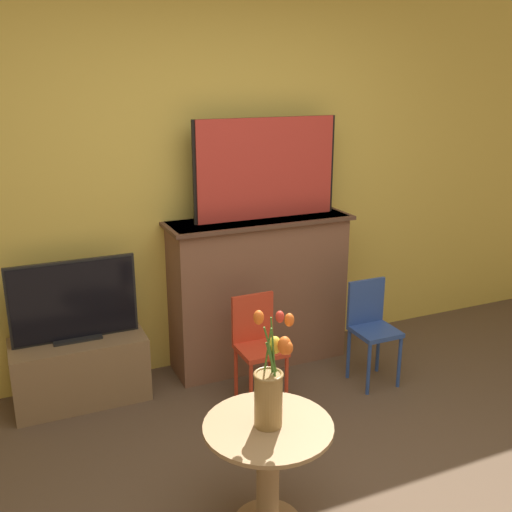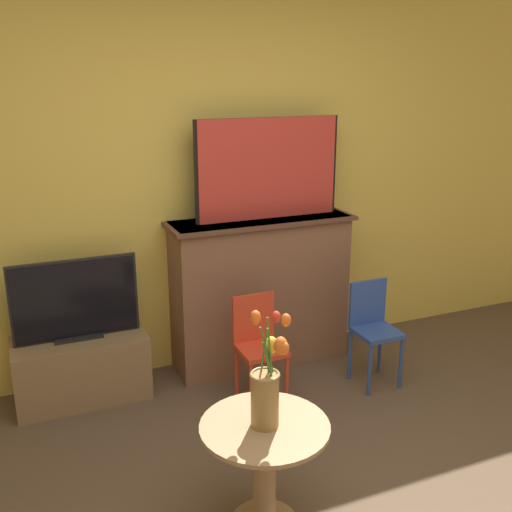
{
  "view_description": "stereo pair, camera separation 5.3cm",
  "coord_description": "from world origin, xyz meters",
  "px_view_note": "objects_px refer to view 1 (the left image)",
  "views": [
    {
      "loc": [
        -1.25,
        -1.65,
        1.99
      ],
      "look_at": [
        0.03,
        1.25,
        1.02
      ],
      "focal_mm": 42.0,
      "sensor_mm": 36.0,
      "label": 1
    },
    {
      "loc": [
        -1.2,
        -1.67,
        1.99
      ],
      "look_at": [
        0.03,
        1.25,
        1.02
      ],
      "focal_mm": 42.0,
      "sensor_mm": 36.0,
      "label": 2
    }
  ],
  "objects_px": {
    "painting": "(266,169)",
    "chair_blue": "(371,324)",
    "tv_monitor": "(74,302)",
    "vase_tulips": "(270,386)",
    "chair_red": "(257,341)"
  },
  "relations": [
    {
      "from": "tv_monitor",
      "to": "vase_tulips",
      "type": "bearing_deg",
      "value": -67.53
    },
    {
      "from": "chair_blue",
      "to": "tv_monitor",
      "type": "bearing_deg",
      "value": 163.96
    },
    {
      "from": "tv_monitor",
      "to": "vase_tulips",
      "type": "xyz_separation_m",
      "value": [
        0.62,
        -1.49,
        0.05
      ]
    },
    {
      "from": "chair_red",
      "to": "vase_tulips",
      "type": "xyz_separation_m",
      "value": [
        -0.4,
        -1.03,
        0.31
      ]
    },
    {
      "from": "painting",
      "to": "tv_monitor",
      "type": "bearing_deg",
      "value": -178.4
    },
    {
      "from": "painting",
      "to": "chair_red",
      "type": "distance_m",
      "value": 1.14
    },
    {
      "from": "painting",
      "to": "tv_monitor",
      "type": "height_order",
      "value": "painting"
    },
    {
      "from": "painting",
      "to": "chair_blue",
      "type": "bearing_deg",
      "value": -47.5
    },
    {
      "from": "painting",
      "to": "vase_tulips",
      "type": "relative_size",
      "value": 1.92
    },
    {
      "from": "chair_blue",
      "to": "vase_tulips",
      "type": "bearing_deg",
      "value": -140.89
    },
    {
      "from": "chair_blue",
      "to": "vase_tulips",
      "type": "xyz_separation_m",
      "value": [
        -1.19,
        -0.97,
        0.31
      ]
    },
    {
      "from": "chair_red",
      "to": "vase_tulips",
      "type": "distance_m",
      "value": 1.14
    },
    {
      "from": "tv_monitor",
      "to": "chair_red",
      "type": "height_order",
      "value": "tv_monitor"
    },
    {
      "from": "painting",
      "to": "vase_tulips",
      "type": "distance_m",
      "value": 1.8
    },
    {
      "from": "vase_tulips",
      "to": "chair_red",
      "type": "bearing_deg",
      "value": 68.86
    }
  ]
}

